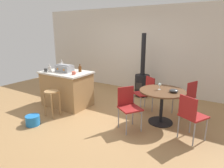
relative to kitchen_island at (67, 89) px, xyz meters
The scene contains 19 objects.
ground_plane 1.11m from the kitchen_island, ahead, with size 8.80×8.80×0.00m, color #A37A4C.
back_wall 2.76m from the kitchen_island, 67.32° to the left, with size 8.00×0.10×2.70m, color beige.
kitchen_island is the anchor object (origin of this frame).
wooden_stool 0.73m from the kitchen_island, 73.83° to the right, with size 0.32×0.32×0.61m.
dining_table 2.51m from the kitchen_island, ahead, with size 0.97×0.97×0.74m.
folding_chair_near 2.08m from the kitchen_island, 22.52° to the left, with size 0.56×0.56×0.85m.
folding_chair_far 2.02m from the kitchen_island, ahead, with size 0.55×0.55×0.86m.
folding_chair_left 3.17m from the kitchen_island, ahead, with size 0.54×0.54×0.87m.
folding_chair_right 3.03m from the kitchen_island, 19.49° to the left, with size 0.52×0.52×0.85m.
wood_stove 2.25m from the kitchen_island, 51.77° to the left, with size 0.44×0.45×1.89m.
toolbox 0.55m from the kitchen_island, 151.25° to the right, with size 0.45×0.28×0.19m.
bottle_0 0.67m from the kitchen_island, 141.52° to the right, with size 0.08×0.08×0.20m.
bottle_1 0.78m from the kitchen_island, 146.50° to the left, with size 0.08×0.08×0.25m.
bottle_2 0.65m from the kitchen_island, 31.39° to the left, with size 0.08×0.08×0.20m.
cup_0 0.67m from the kitchen_island, 20.35° to the right, with size 0.12×0.09×0.08m.
cup_1 0.73m from the kitchen_island, 150.04° to the right, with size 0.12×0.08×0.08m.
wine_glass 2.46m from the kitchen_island, ahead, with size 0.07×0.07×0.14m.
serving_bowl 2.76m from the kitchen_island, ahead, with size 0.18×0.18×0.07m, color #383838.
plastic_bucket 1.33m from the kitchen_island, 80.62° to the right, with size 0.29×0.29×0.21m, color blue.
Camera 1 is at (2.69, -3.55, 1.97)m, focal length 31.52 mm.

